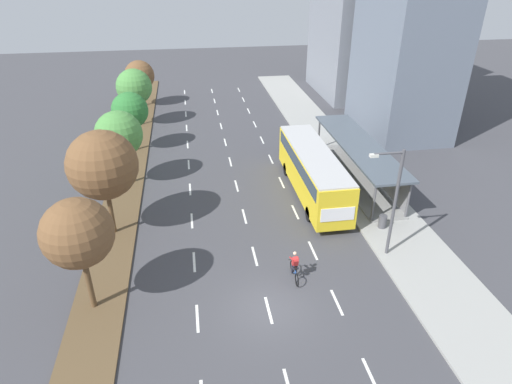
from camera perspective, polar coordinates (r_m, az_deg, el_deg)
ground_plane at (r=22.42m, az=1.61°, el=-14.95°), size 140.00×140.00×0.00m
median_strip at (r=39.45m, az=-15.84°, el=4.45°), size 2.60×52.00×0.12m
sidewalk_right at (r=41.03m, az=9.30°, el=6.15°), size 4.50×52.00×0.15m
lane_divider_left at (r=37.06m, az=-8.77°, el=3.57°), size 0.14×46.47×0.01m
lane_divider_center at (r=37.20m, az=-3.37°, el=3.96°), size 0.14×46.47×0.01m
lane_divider_right at (r=37.66m, az=1.94°, el=4.31°), size 0.14×46.47×0.01m
bus_shelter at (r=34.34m, az=13.49°, el=4.43°), size 2.90×13.30×2.86m
bus at (r=31.34m, az=7.42°, el=3.03°), size 2.54×11.29×3.37m
cyclist at (r=23.71m, az=5.07°, el=-9.71°), size 0.46×1.82×1.71m
median_tree_nearest at (r=21.29m, az=-22.24°, el=-5.04°), size 3.29×3.29×5.94m
median_tree_second at (r=26.85m, az=-19.38°, el=3.32°), size 4.11×4.11×6.66m
median_tree_third at (r=33.16m, az=-17.46°, el=7.17°), size 3.41×3.41×5.68m
median_tree_fourth at (r=39.49m, az=-16.12°, el=10.17°), size 3.12×3.12×5.19m
median_tree_fifth at (r=45.80m, az=-15.61°, el=13.05°), size 3.49×3.49×5.65m
median_tree_farthest at (r=52.34m, az=-14.95°, el=14.46°), size 3.30×3.30×5.09m
streetlight at (r=24.80m, az=17.41°, el=-0.62°), size 1.91×0.24×6.50m
trash_bin at (r=28.87m, az=16.17°, el=-3.70°), size 0.52×0.52×0.85m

